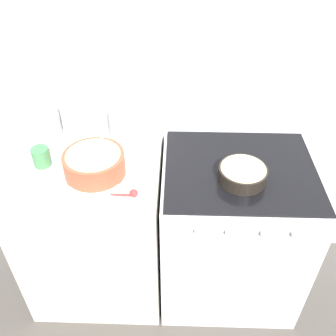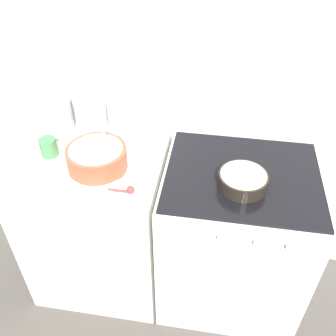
# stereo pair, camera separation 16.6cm
# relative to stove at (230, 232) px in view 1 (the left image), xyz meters

# --- Properties ---
(ground_plane) EXTENTS (12.00, 12.00, 0.00)m
(ground_plane) POSITION_rel_stove_xyz_m (-0.38, -0.31, -0.45)
(ground_plane) COLOR #4C4742
(wall_back) EXTENTS (4.49, 0.05, 2.40)m
(wall_back) POSITION_rel_stove_xyz_m (-0.38, 0.33, 0.75)
(wall_back) COLOR silver
(wall_back) RESTS_ON ground_plane
(countertop_cabinet) EXTENTS (0.70, 0.62, 0.90)m
(countertop_cabinet) POSITION_rel_stove_xyz_m (-0.73, 0.00, 0.00)
(countertop_cabinet) COLOR silver
(countertop_cabinet) RESTS_ON ground_plane
(stove) EXTENTS (0.73, 0.63, 0.90)m
(stove) POSITION_rel_stove_xyz_m (0.00, 0.00, 0.00)
(stove) COLOR silver
(stove) RESTS_ON ground_plane
(mixing_bowl) EXTENTS (0.28, 0.28, 0.25)m
(mixing_bowl) POSITION_rel_stove_xyz_m (-0.67, -0.06, 0.51)
(mixing_bowl) COLOR #D84C33
(mixing_bowl) RESTS_ON countertop_cabinet
(baking_pan) EXTENTS (0.22, 0.22, 0.07)m
(baking_pan) POSITION_rel_stove_xyz_m (-0.01, -0.08, 0.48)
(baking_pan) COLOR black
(baking_pan) RESTS_ON stove
(storage_jar_left) EXTENTS (0.17, 0.17, 0.20)m
(storage_jar_left) POSITION_rel_stove_xyz_m (-0.97, 0.20, 0.54)
(storage_jar_left) COLOR silver
(storage_jar_left) RESTS_ON countertop_cabinet
(storage_jar_middle) EXTENTS (0.14, 0.14, 0.23)m
(storage_jar_middle) POSITION_rel_stove_xyz_m (-0.77, 0.20, 0.55)
(storage_jar_middle) COLOR silver
(storage_jar_middle) RESTS_ON countertop_cabinet
(storage_jar_right) EXTENTS (0.14, 0.14, 0.21)m
(storage_jar_right) POSITION_rel_stove_xyz_m (-0.57, 0.20, 0.54)
(storage_jar_right) COLOR silver
(storage_jar_right) RESTS_ON countertop_cabinet
(tin_can) EXTENTS (0.08, 0.08, 0.09)m
(tin_can) POSITION_rel_stove_xyz_m (-0.93, -0.00, 0.49)
(tin_can) COLOR #3F7F4C
(tin_can) RESTS_ON countertop_cabinet
(recipe_page) EXTENTS (0.24, 0.26, 0.01)m
(recipe_page) POSITION_rel_stove_xyz_m (-0.66, -0.12, 0.45)
(recipe_page) COLOR white
(recipe_page) RESTS_ON countertop_cabinet
(measuring_spoon) EXTENTS (0.12, 0.04, 0.04)m
(measuring_spoon) POSITION_rel_stove_xyz_m (-0.49, -0.20, 0.46)
(measuring_spoon) COLOR red
(measuring_spoon) RESTS_ON countertop_cabinet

